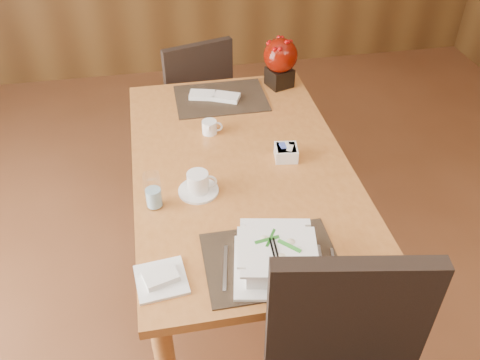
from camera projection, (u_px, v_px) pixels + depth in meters
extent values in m
cube|color=#C27536|center=(241.00, 168.00, 2.14)|extent=(0.90, 1.50, 0.04)
cylinder|color=#C27536|center=(150.00, 154.00, 2.85)|extent=(0.07, 0.07, 0.71)
cylinder|color=#C27536|center=(377.00, 345.00, 1.91)|extent=(0.07, 0.07, 0.71)
cylinder|color=#C27536|center=(285.00, 140.00, 2.96)|extent=(0.07, 0.07, 0.71)
cube|color=black|center=(271.00, 260.00, 1.71)|extent=(0.45, 0.33, 0.01)
cube|color=black|center=(221.00, 98.00, 2.55)|extent=(0.45, 0.33, 0.01)
cube|color=white|center=(276.00, 268.00, 1.68)|extent=(0.32, 0.32, 0.01)
cube|color=white|center=(276.00, 257.00, 1.64)|extent=(0.23, 0.23, 0.09)
cylinder|color=tan|center=(276.00, 257.00, 1.64)|extent=(0.18, 0.18, 0.08)
cylinder|color=white|center=(198.00, 191.00, 1.98)|extent=(0.16, 0.16, 0.01)
cylinder|color=white|center=(198.00, 182.00, 1.96)|extent=(0.10, 0.10, 0.08)
cylinder|color=black|center=(197.00, 175.00, 1.93)|extent=(0.08, 0.08, 0.01)
cylinder|color=white|center=(153.00, 191.00, 1.88)|extent=(0.08, 0.08, 0.15)
cube|color=white|center=(286.00, 153.00, 2.14)|extent=(0.11, 0.11, 0.06)
cube|color=black|center=(279.00, 77.00, 2.62)|extent=(0.15, 0.15, 0.10)
sphere|color=#750F04|center=(281.00, 55.00, 2.55)|extent=(0.17, 0.17, 0.17)
cube|color=white|center=(161.00, 280.00, 1.64)|extent=(0.18, 0.18, 0.01)
cube|color=black|center=(347.00, 325.00, 1.47)|extent=(0.47, 0.13, 0.53)
cube|color=black|center=(189.00, 106.00, 3.14)|extent=(0.52, 0.52, 0.05)
cube|color=black|center=(199.00, 82.00, 2.85)|extent=(0.40, 0.15, 0.45)
cylinder|color=black|center=(205.00, 116.00, 3.46)|extent=(0.03, 0.03, 0.39)
cylinder|color=black|center=(227.00, 142.00, 3.22)|extent=(0.03, 0.03, 0.39)
cylinder|color=black|center=(157.00, 129.00, 3.34)|extent=(0.03, 0.03, 0.39)
cylinder|color=black|center=(176.00, 157.00, 3.10)|extent=(0.03, 0.03, 0.39)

